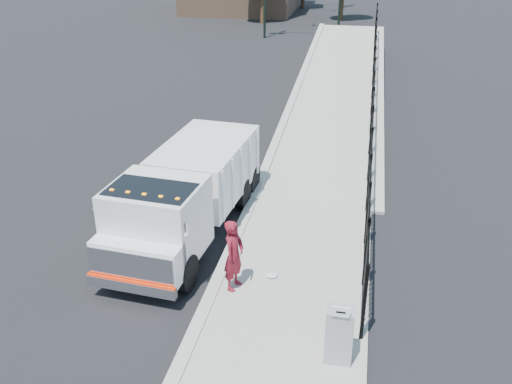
# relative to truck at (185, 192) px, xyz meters

# --- Properties ---
(ground) EXTENTS (120.00, 120.00, 0.00)m
(ground) POSITION_rel_truck_xyz_m (1.43, -1.67, -1.36)
(ground) COLOR black
(ground) RESTS_ON ground
(sidewalk) EXTENTS (3.55, 12.00, 0.12)m
(sidewalk) POSITION_rel_truck_xyz_m (3.36, -3.67, -1.30)
(sidewalk) COLOR #9E998E
(sidewalk) RESTS_ON ground
(curb) EXTENTS (0.30, 12.00, 0.16)m
(curb) POSITION_rel_truck_xyz_m (1.43, -3.67, -1.28)
(curb) COLOR #ADAAA3
(curb) RESTS_ON ground
(ramp) EXTENTS (3.95, 24.06, 3.19)m
(ramp) POSITION_rel_truck_xyz_m (3.56, 14.33, -1.36)
(ramp) COLOR #9E998E
(ramp) RESTS_ON ground
(iron_fence) EXTENTS (0.10, 28.00, 1.80)m
(iron_fence) POSITION_rel_truck_xyz_m (4.98, 10.33, -0.46)
(iron_fence) COLOR black
(iron_fence) RESTS_ON ground
(truck) EXTENTS (2.88, 7.25, 2.42)m
(truck) POSITION_rel_truck_xyz_m (0.00, 0.00, 0.00)
(truck) COLOR black
(truck) RESTS_ON ground
(worker) EXTENTS (0.58, 0.74, 1.80)m
(worker) POSITION_rel_truck_xyz_m (1.92, -2.37, -0.34)
(worker) COLOR maroon
(worker) RESTS_ON sidewalk
(utility_cabinet) EXTENTS (0.55, 0.40, 1.25)m
(utility_cabinet) POSITION_rel_truck_xyz_m (4.53, -4.43, -0.62)
(utility_cabinet) COLOR gray
(utility_cabinet) RESTS_ON sidewalk
(arrow_sign) EXTENTS (0.35, 0.04, 0.22)m
(arrow_sign) POSITION_rel_truck_xyz_m (4.53, -4.65, 0.12)
(arrow_sign) COLOR white
(arrow_sign) RESTS_ON utility_cabinet
(debris) EXTENTS (0.32, 0.32, 0.08)m
(debris) POSITION_rel_truck_xyz_m (2.72, -1.75, -1.20)
(debris) COLOR silver
(debris) RESTS_ON sidewalk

